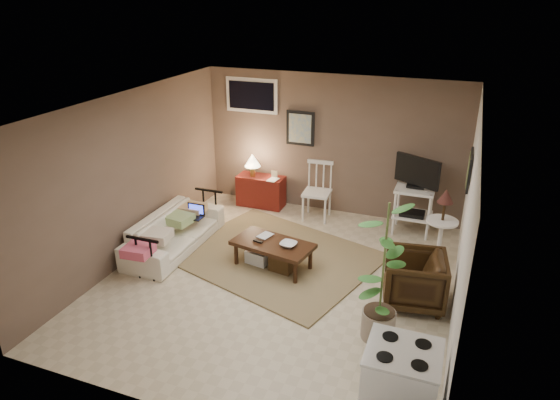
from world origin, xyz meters
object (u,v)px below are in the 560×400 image
at_px(stove, 400,388).
at_px(sofa, 174,226).
at_px(side_table, 443,219).
at_px(armchair, 414,277).
at_px(spindle_chair, 317,193).
at_px(coffee_table, 272,253).
at_px(potted_plant, 383,268).
at_px(red_console, 260,188).
at_px(tv_stand, 415,194).

bearing_deg(stove, sofa, 149.22).
bearing_deg(side_table, armchair, -101.10).
bearing_deg(spindle_chair, side_table, -23.51).
bearing_deg(coffee_table, potted_plant, -30.73).
xyz_separation_m(sofa, stove, (3.67, -2.19, 0.05)).
bearing_deg(coffee_table, spindle_chair, 87.06).
relative_size(coffee_table, potted_plant, 0.71).
height_order(coffee_table, stove, stove).
relative_size(potted_plant, stove, 2.03).
height_order(red_console, potted_plant, potted_plant).
height_order(armchair, potted_plant, potted_plant).
bearing_deg(sofa, potted_plant, -107.24).
distance_m(red_console, tv_stand, 2.74).
relative_size(sofa, potted_plant, 1.11).
bearing_deg(side_table, coffee_table, -156.96).
relative_size(coffee_table, armchair, 1.61).
bearing_deg(side_table, potted_plant, -104.47).
distance_m(red_console, armchair, 3.68).
relative_size(red_console, side_table, 0.84).
bearing_deg(tv_stand, stove, -84.60).
xyz_separation_m(coffee_table, spindle_chair, (0.09, 1.83, 0.23)).
bearing_deg(coffee_table, armchair, -5.12).
relative_size(side_table, potted_plant, 0.69).
xyz_separation_m(coffee_table, side_table, (2.18, 0.93, 0.48)).
bearing_deg(potted_plant, coffee_table, 149.27).
distance_m(coffee_table, side_table, 2.42).
distance_m(red_console, stove, 5.17).
distance_m(red_console, spindle_chair, 1.13).
height_order(potted_plant, stove, potted_plant).
relative_size(spindle_chair, armchair, 1.32).
bearing_deg(red_console, sofa, -106.51).
relative_size(red_console, potted_plant, 0.58).
xyz_separation_m(sofa, armchair, (3.56, -0.19, 0.01)).
bearing_deg(potted_plant, armchair, 71.18).
xyz_separation_m(tv_stand, potted_plant, (-0.01, -2.84, 0.22)).
height_order(red_console, tv_stand, tv_stand).
relative_size(sofa, side_table, 1.62).
distance_m(armchair, stove, 2.00).
bearing_deg(side_table, sofa, -166.49).
xyz_separation_m(sofa, spindle_chair, (1.69, 1.82, 0.09)).
bearing_deg(tv_stand, coffee_table, -132.63).
xyz_separation_m(red_console, tv_stand, (2.71, -0.14, 0.34)).
relative_size(sofa, spindle_chair, 1.91).
bearing_deg(side_table, stove, -91.99).
bearing_deg(sofa, side_table, -76.49).
bearing_deg(tv_stand, spindle_chair, -179.82).
distance_m(armchair, potted_plant, 1.02).
bearing_deg(coffee_table, stove, -46.32).
xyz_separation_m(coffee_table, red_console, (-1.02, 1.98, 0.10)).
bearing_deg(red_console, spindle_chair, -7.47).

